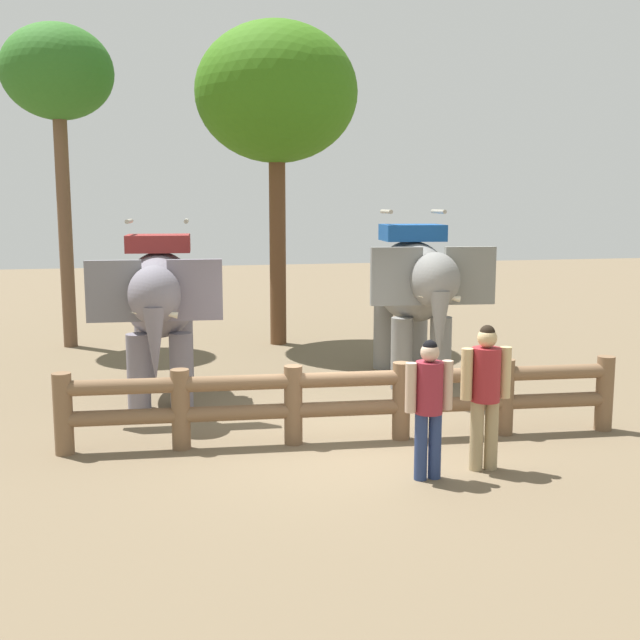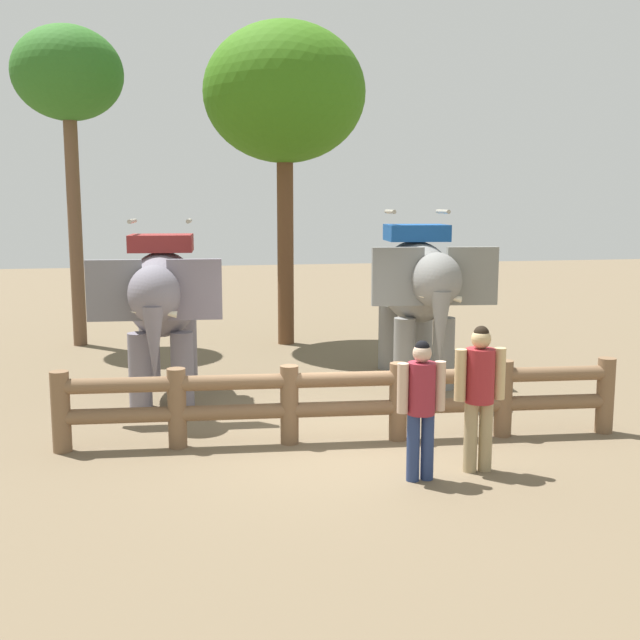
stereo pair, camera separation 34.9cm
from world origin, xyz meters
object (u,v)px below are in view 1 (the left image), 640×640
elephant_center (414,286)px  elephant_near_left (160,299)px  tourist_woman_in_black (486,387)px  tree_far_left (58,78)px  tourist_man_in_blue (429,399)px  log_fence (348,397)px  tree_back_center (276,95)px

elephant_center → elephant_near_left: bearing=-175.8°
elephant_center → tourist_woman_in_black: bearing=-99.7°
elephant_near_left → tree_far_left: (-1.86, 5.18, 4.14)m
elephant_center → tourist_woman_in_black: (-0.79, -4.61, -0.70)m
tourist_woman_in_black → tourist_man_in_blue: (-0.77, -0.15, -0.07)m
log_fence → tourist_man_in_blue: size_ratio=4.61×
tourist_man_in_blue → tree_back_center: size_ratio=0.23×
tourist_man_in_blue → tree_far_left: (-4.73, 9.62, 4.83)m
log_fence → tree_back_center: 8.80m
elephant_center → tree_far_left: size_ratio=0.52×
tourist_man_in_blue → elephant_near_left: bearing=122.9°
elephant_center → tree_far_left: bearing=142.3°
tourist_man_in_blue → tree_far_left: 11.75m
elephant_center → tree_back_center: tree_back_center is taller
tree_far_left → tree_back_center: size_ratio=0.98×
log_fence → elephant_near_left: 3.84m
log_fence → elephant_center: 3.96m
tree_far_left → tree_back_center: (4.56, -0.73, -0.30)m
elephant_near_left → tree_back_center: (2.71, 4.46, 3.84)m
log_fence → tourist_woman_in_black: (1.29, -1.42, 0.41)m
tourist_woman_in_black → tourist_man_in_blue: tourist_woman_in_black is taller
log_fence → tree_far_left: tree_far_left is taller
tourist_woman_in_black → tourist_man_in_blue: bearing=-169.0°
elephant_center → tree_back_center: (-1.71, 4.13, 3.76)m
tourist_woman_in_black → tourist_man_in_blue: size_ratio=1.07×
tree_far_left → elephant_near_left: bearing=-70.3°
elephant_near_left → tree_far_left: size_ratio=0.49×
elephant_near_left → elephant_center: (4.42, 0.33, 0.08)m
elephant_near_left → tourist_man_in_blue: bearing=-57.1°
log_fence → tourist_woman_in_black: bearing=-47.8°
elephant_center → tree_far_left: 8.92m
elephant_near_left → elephant_center: elephant_center is taller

